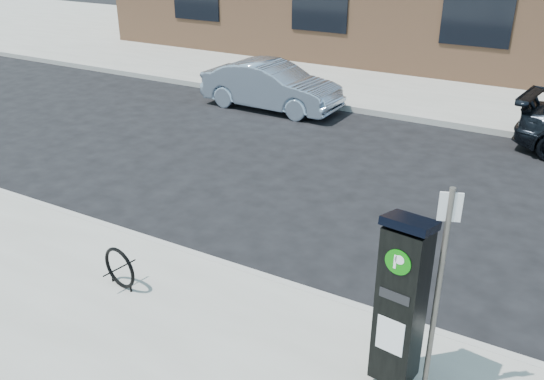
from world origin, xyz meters
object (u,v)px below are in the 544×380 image
Objects in this scene: parking_kiosk at (401,302)px; car_silver at (271,86)px; sign_pole at (437,300)px; bike_rack at (120,268)px.

parking_kiosk is 10.39m from car_silver.
bike_rack is (-4.03, -0.13, -0.87)m from sign_pole.
parking_kiosk reaches higher than bike_rack.
car_silver is (-6.24, 8.29, -0.54)m from parking_kiosk.
sign_pole is 10.58m from car_silver.
bike_rack is 0.16× the size of car_silver.
car_silver is (-6.57, 8.27, -0.68)m from sign_pole.
bike_rack is 8.77m from car_silver.
car_silver is (-2.54, 8.39, 0.19)m from bike_rack.
parking_kiosk is 0.53× the size of car_silver.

